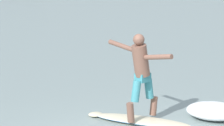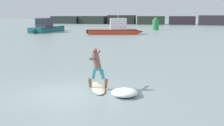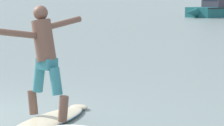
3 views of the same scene
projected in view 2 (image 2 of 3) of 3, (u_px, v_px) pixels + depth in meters
The scene contains 8 objects.
ground_plane at pixel (68, 94), 12.06m from camera, with size 200.00×200.00×0.00m, color gray.
rock_jetty_breakwater at pixel (196, 20), 69.85m from camera, with size 70.13×5.25×2.26m.
surfboard at pixel (98, 88), 12.72m from camera, with size 1.25×2.11×0.22m.
surfer at pixel (97, 65), 12.53m from camera, with size 0.84×1.53×1.62m.
fishing_boat_near_jetty at pixel (46, 27), 46.34m from camera, with size 2.68×8.57×2.99m.
small_boat_offshore at pixel (115, 29), 42.32m from camera, with size 7.69×4.25×3.03m.
channel_marker_buoy at pixel (156, 24), 51.57m from camera, with size 1.06×1.06×2.11m.
wave_foam_at_tail at pixel (124, 92), 11.68m from camera, with size 1.08×1.15×0.29m.
Camera 2 is at (4.52, -10.92, 3.18)m, focal length 50.00 mm.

